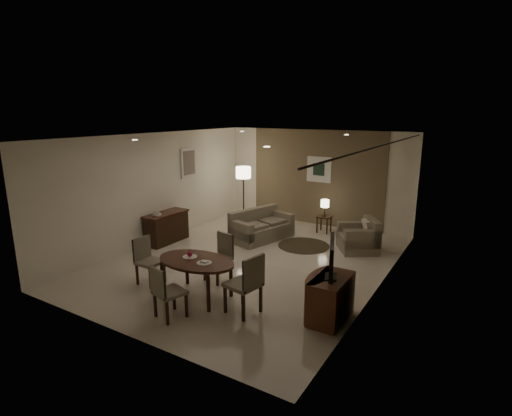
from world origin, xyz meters
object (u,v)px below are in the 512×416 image
Objects in this scene: console_desk at (167,228)px; armchair at (358,235)px; chair_near at (170,292)px; tv_cabinet at (331,298)px; chair_right at (243,283)px; dining_table at (197,278)px; chair_left at (150,261)px; floor_lamp at (244,196)px; side_table at (324,224)px; sofa at (262,225)px; chair_far at (218,258)px.

armchair reaches higher than console_desk.
chair_near reaches higher than armchair.
chair_right is (-1.29, -0.53, 0.16)m from tv_cabinet.
dining_table is 1.11m from chair_left.
tv_cabinet is 0.54× the size of floor_lamp.
console_desk is 1.39× the size of armchair.
dining_table is 1.02m from chair_right.
chair_near is at bearing -120.68° from chair_left.
console_desk reaches higher than dining_table.
floor_lamp is (-4.15, 3.89, 0.48)m from tv_cabinet.
dining_table is at bearing -87.64° from chair_left.
chair_near is 1.43m from chair_left.
floor_lamp reaches higher than side_table.
chair_near reaches higher than sofa.
chair_right is at bearing -138.58° from sofa.
floor_lamp is at bearing 136.82° from tv_cabinet.
side_table is (-1.22, 0.96, -0.16)m from armchair.
chair_near reaches higher than dining_table.
chair_left is 2.11m from chair_right.
floor_lamp is (0.74, 2.39, 0.46)m from console_desk.
chair_right is (2.11, -0.04, 0.06)m from chair_left.
chair_right is 5.27m from floor_lamp.
chair_far is (-2.40, 0.28, 0.11)m from tv_cabinet.
armchair is (1.59, 4.61, -0.05)m from chair_near.
armchair is at bearing 100.26° from tv_cabinet.
tv_cabinet is 2.34m from dining_table.
console_desk is at bearing -137.42° from side_table.
chair_near is 0.96× the size of chair_far.
chair_near is 4.25m from sofa.
sofa is at bearing -6.03° from chair_left.
dining_table is 1.61× the size of chair_far.
chair_far is 0.57× the size of sofa.
chair_far is 4.02m from floor_lamp.
chair_far is (2.49, -1.22, 0.08)m from console_desk.
floor_lamp is (-1.95, 5.15, 0.40)m from chair_near.
console_desk is 2.65× the size of side_table.
sofa is 0.97× the size of floor_lamp.
dining_table is 4.19m from armchair.
console_desk is 2.40m from sofa.
sofa is at bearing -143.35° from chair_right.
armchair is 0.52× the size of floor_lamp.
chair_near is 5.52m from floor_lamp.
floor_lamp reaches higher than armchair.
chair_far is (-0.21, 1.54, 0.02)m from chair_near.
chair_near is at bearing -93.73° from side_table.
armchair reaches higher than side_table.
sofa is 3.56× the size of side_table.
floor_lamp is at bearing -169.67° from side_table.
floor_lamp is at bearing 10.93° from chair_left.
chair_left reaches higher than tv_cabinet.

